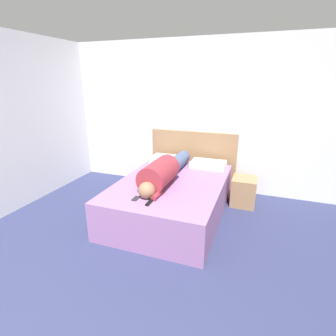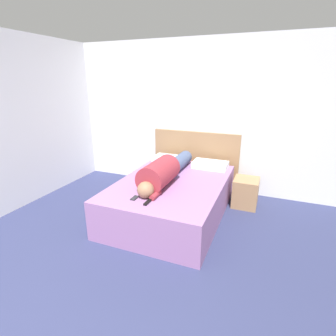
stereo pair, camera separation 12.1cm
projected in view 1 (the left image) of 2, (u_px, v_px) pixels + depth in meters
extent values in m
cube|color=white|center=(188.00, 117.00, 4.69)|extent=(5.57, 0.06, 2.60)
cube|color=#936699|center=(172.00, 198.00, 3.89)|extent=(1.46, 2.09, 0.53)
cube|color=#A37A51|center=(192.00, 160.00, 4.83)|extent=(1.58, 0.04, 1.05)
cube|color=#A37A51|center=(244.00, 191.00, 4.21)|extent=(0.38, 0.42, 0.45)
sphere|color=#936B4C|center=(147.00, 190.00, 3.22)|extent=(0.21, 0.21, 0.21)
cylinder|color=#992D38|center=(159.00, 174.00, 3.56)|extent=(0.37, 0.69, 0.37)
cylinder|color=#47567A|center=(176.00, 163.00, 4.26)|extent=(0.22, 0.82, 0.22)
cylinder|color=#992D38|center=(157.00, 195.00, 3.25)|extent=(0.07, 0.22, 0.07)
cube|color=white|center=(169.00, 160.00, 4.61)|extent=(0.60, 0.35, 0.11)
cube|color=white|center=(208.00, 164.00, 4.38)|extent=(0.57, 0.35, 0.10)
cube|color=black|center=(149.00, 203.00, 3.11)|extent=(0.04, 0.15, 0.02)
cube|color=black|center=(136.00, 198.00, 3.23)|extent=(0.06, 0.13, 0.01)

